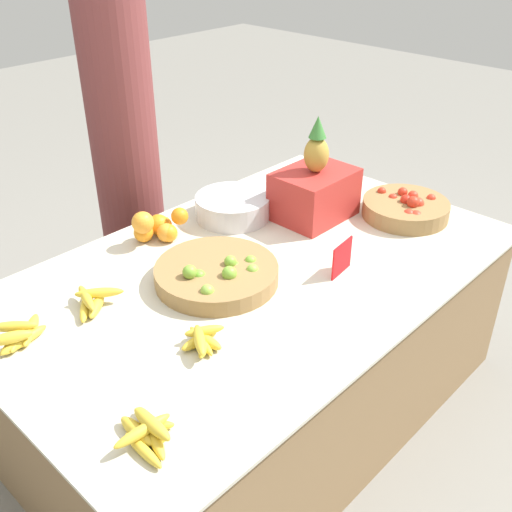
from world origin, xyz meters
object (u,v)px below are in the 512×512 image
Objects in this scene: lime_bowl at (217,274)px; produce_crate at (314,190)px; tomato_basket at (406,208)px; vendor_person at (125,153)px; price_sign at (342,258)px; metal_bowl at (233,207)px.

lime_bowl is 0.61m from produce_crate.
vendor_person is at bearing 119.42° from tomato_basket.
price_sign is at bearing -38.87° from lime_bowl.
produce_crate is at bearing 132.85° from tomato_basket.
price_sign is 0.07× the size of vendor_person.
tomato_basket is (0.86, -0.20, 0.01)m from lime_bowl.
tomato_basket is 1.15× the size of metal_bowl.
lime_bowl is 1.39× the size of metal_bowl.
vendor_person reaches higher than lime_bowl.
price_sign is 1.13m from vendor_person.
tomato_basket is 0.83× the size of produce_crate.
vendor_person is at bearing 73.06° from lime_bowl.
price_sign reaches higher than tomato_basket.
vendor_person reaches higher than metal_bowl.
lime_bowl is 1.21× the size of tomato_basket.
lime_bowl is at bearing -106.94° from vendor_person.
price_sign is at bearing -128.32° from produce_crate.
lime_bowl reaches higher than metal_bowl.
produce_crate is (0.27, 0.34, 0.06)m from price_sign.
lime_bowl is 0.24× the size of vendor_person.
metal_bowl is at bearing 78.83° from price_sign.
metal_bowl is (-0.49, 0.50, 0.01)m from tomato_basket.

